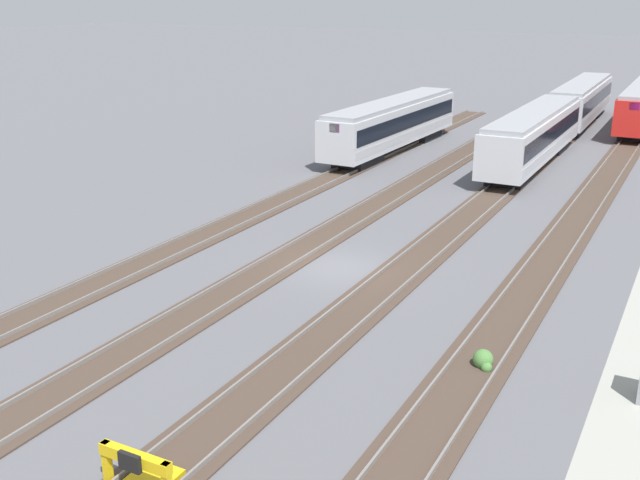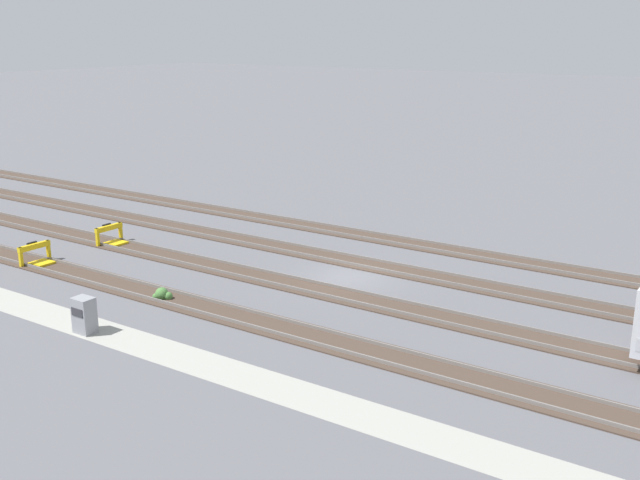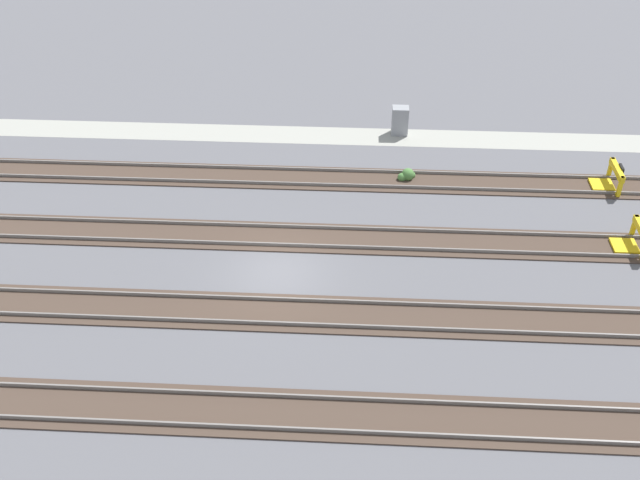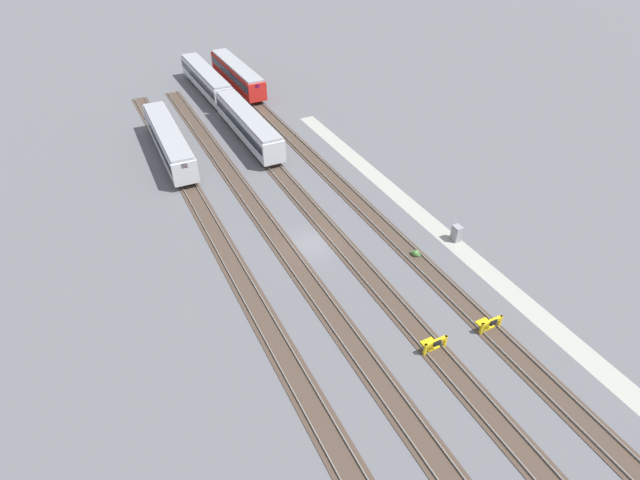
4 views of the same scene
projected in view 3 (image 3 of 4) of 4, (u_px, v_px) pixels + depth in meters
name	position (u px, v px, depth m)	size (l,w,h in m)	color
ground_plane	(278.00, 273.00, 31.72)	(400.00, 400.00, 0.00)	#5B5B60
service_walkway	(300.00, 135.00, 41.59)	(54.00, 2.00, 0.01)	#9E9E93
rail_track_nearest	(293.00, 178.00, 37.87)	(90.00, 2.23, 0.21)	#47382D
rail_track_near_inner	(283.00, 237.00, 33.75)	(90.00, 2.24, 0.21)	#47382D
rail_track_middle	(271.00, 312.00, 29.64)	(90.00, 2.24, 0.21)	#47382D
rail_track_far_inner	(256.00, 412.00, 25.52)	(90.00, 2.23, 0.21)	#47382D
bumper_stop_nearest_track	(610.00, 178.00, 36.91)	(1.34, 2.00, 1.22)	gold
bumper_stop_near_inner_track	(634.00, 239.00, 32.81)	(1.34, 2.00, 1.22)	gold
electrical_cabinet	(400.00, 121.00, 41.26)	(0.90, 0.73, 1.60)	gray
weed_clump	(407.00, 175.00, 37.67)	(0.92, 0.70, 0.64)	#4C7F3D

